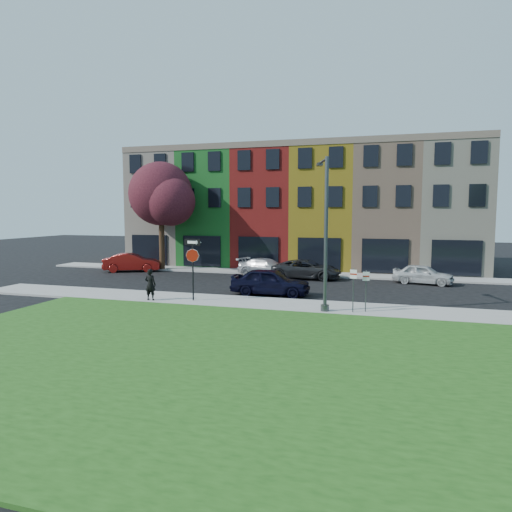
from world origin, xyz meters
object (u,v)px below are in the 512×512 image
(stop_sign, at_px, (193,257))
(man, at_px, (150,285))
(sedan_near, at_px, (270,282))
(street_lamp, at_px, (325,234))

(stop_sign, relative_size, man, 1.95)
(man, height_order, sedan_near, man)
(stop_sign, height_order, man, stop_sign)
(sedan_near, distance_m, street_lamp, 6.00)
(stop_sign, bearing_deg, sedan_near, 59.01)
(street_lamp, bearing_deg, stop_sign, 158.97)
(man, bearing_deg, stop_sign, -166.79)
(stop_sign, distance_m, street_lamp, 7.19)
(man, distance_m, street_lamp, 9.70)
(stop_sign, relative_size, sedan_near, 0.71)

